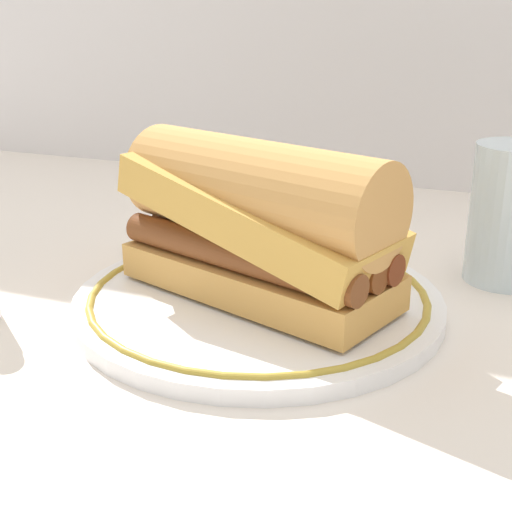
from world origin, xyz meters
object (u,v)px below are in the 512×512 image
object	(u,v)px
plate	(256,302)
drinking_glass	(509,224)
sausage_sandwich	(256,221)
butter_knife	(281,216)

from	to	relation	value
plate	drinking_glass	size ratio (longest dim) A/B	2.43
sausage_sandwich	drinking_glass	world-z (taller)	sausage_sandwich
sausage_sandwich	drinking_glass	bearing A→B (deg)	57.03
sausage_sandwich	butter_knife	bearing A→B (deg)	123.38
drinking_glass	plate	bearing A→B (deg)	-142.00
drinking_glass	butter_knife	xyz separation A→B (m)	(-0.23, 0.09, -0.04)
plate	drinking_glass	world-z (taller)	drinking_glass
drinking_glass	sausage_sandwich	bearing A→B (deg)	-142.00
sausage_sandwich	butter_knife	distance (m)	0.24
sausage_sandwich	plate	bearing A→B (deg)	19.03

